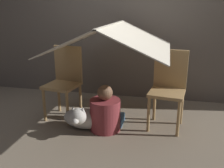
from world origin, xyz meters
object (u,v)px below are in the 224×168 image
chair_left (65,79)px  dog (83,118)px  chair_right (168,86)px  person_front (105,113)px

chair_left → dog: size_ratio=1.82×
dog → chair_right: bearing=19.9°
chair_left → person_front: size_ratio=1.67×
chair_left → dog: chair_left is taller
person_front → chair_left: bearing=155.2°
chair_left → dog: 0.60m
chair_left → dog: (0.35, -0.34, -0.35)m
dog → person_front: bearing=14.5°
chair_left → person_front: chair_left is taller
chair_right → person_front: size_ratio=1.67×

